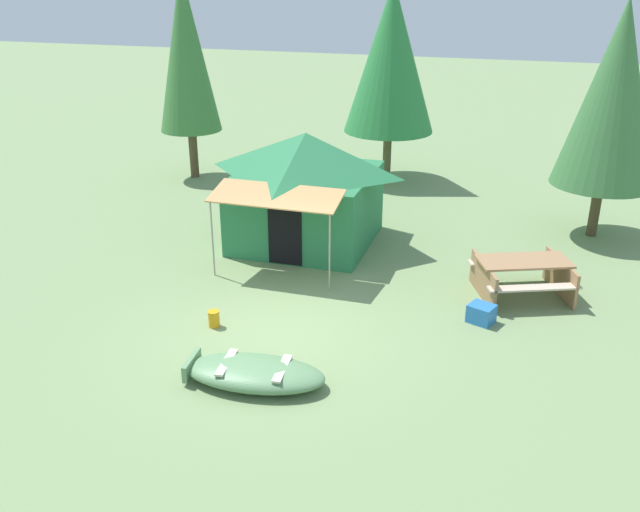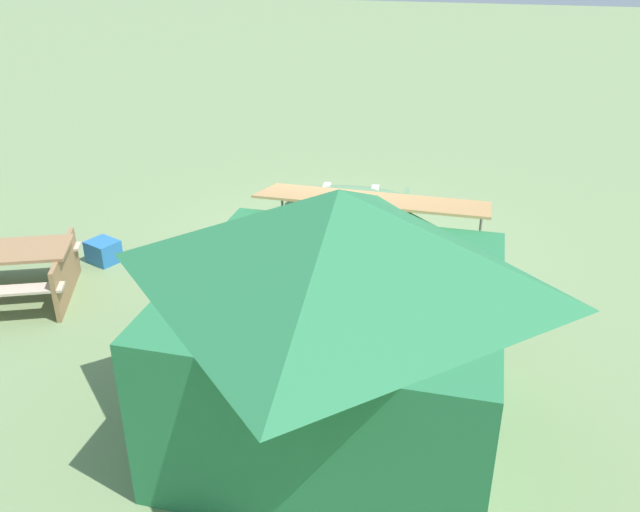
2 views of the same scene
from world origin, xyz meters
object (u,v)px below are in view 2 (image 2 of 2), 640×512
(beached_rowboat, at_px, (350,198))
(cooler_box, at_px, (103,251))
(picnic_table, at_px, (5,268))
(fuel_can, at_px, (416,240))
(canvas_cabin_tent, at_px, (337,313))

(beached_rowboat, height_order, cooler_box, beached_rowboat)
(picnic_table, height_order, fuel_can, picnic_table)
(canvas_cabin_tent, height_order, fuel_can, canvas_cabin_tent)
(beached_rowboat, relative_size, cooler_box, 5.26)
(canvas_cabin_tent, height_order, cooler_box, canvas_cabin_tent)
(beached_rowboat, height_order, picnic_table, picnic_table)
(cooler_box, height_order, fuel_can, cooler_box)
(picnic_table, xyz_separation_m, fuel_can, (-5.28, -2.98, -0.32))
(canvas_cabin_tent, height_order, picnic_table, canvas_cabin_tent)
(cooler_box, bearing_deg, canvas_cabin_tent, 146.71)
(canvas_cabin_tent, xyz_separation_m, cooler_box, (4.32, -2.84, -1.18))
(beached_rowboat, relative_size, picnic_table, 1.06)
(cooler_box, bearing_deg, fuel_can, -160.80)
(picnic_table, distance_m, cooler_box, 1.55)
(canvas_cabin_tent, bearing_deg, picnic_table, -16.45)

